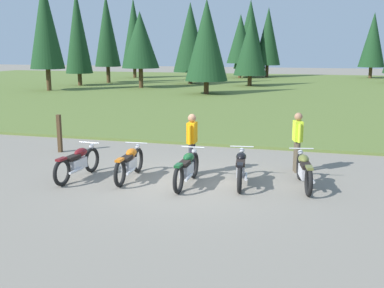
{
  "coord_description": "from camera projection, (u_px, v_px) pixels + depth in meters",
  "views": [
    {
      "loc": [
        3.18,
        -11.04,
        3.43
      ],
      "look_at": [
        0.0,
        0.6,
        0.9
      ],
      "focal_mm": 43.39,
      "sensor_mm": 36.0,
      "label": 1
    }
  ],
  "objects": [
    {
      "name": "ground_plane",
      "position": [
        186.0,
        183.0,
        11.95
      ],
      "size": [
        140.0,
        140.0,
        0.0
      ],
      "primitive_type": "plane",
      "color": "gray"
    },
    {
      "name": "grass_moorland",
      "position": [
        278.0,
        90.0,
        36.98
      ],
      "size": [
        80.0,
        44.0,
        0.1
      ],
      "primitive_type": "cube",
      "color": "#5B7033",
      "rests_on": "ground"
    },
    {
      "name": "forest_treeline",
      "position": [
        232.0,
        37.0,
        42.95
      ],
      "size": [
        38.05,
        27.46,
        8.57
      ],
      "color": "#47331E",
      "rests_on": "ground"
    },
    {
      "name": "motorcycle_maroon",
      "position": [
        78.0,
        162.0,
        12.26
      ],
      "size": [
        0.62,
        2.1,
        0.88
      ],
      "color": "black",
      "rests_on": "ground"
    },
    {
      "name": "motorcycle_orange",
      "position": [
        130.0,
        163.0,
        12.2
      ],
      "size": [
        0.62,
        2.1,
        0.88
      ],
      "color": "black",
      "rests_on": "ground"
    },
    {
      "name": "motorcycle_british_green",
      "position": [
        187.0,
        168.0,
        11.66
      ],
      "size": [
        0.62,
        2.1,
        0.88
      ],
      "color": "black",
      "rests_on": "ground"
    },
    {
      "name": "motorcycle_black",
      "position": [
        241.0,
        168.0,
        11.72
      ],
      "size": [
        0.63,
        2.1,
        0.88
      ],
      "color": "black",
      "rests_on": "ground"
    },
    {
      "name": "motorcycle_olive",
      "position": [
        304.0,
        170.0,
        11.48
      ],
      "size": [
        0.7,
        2.08,
        0.88
      ],
      "color": "black",
      "rests_on": "ground"
    },
    {
      "name": "rider_near_row_end",
      "position": [
        297.0,
        139.0,
        12.82
      ],
      "size": [
        0.31,
        0.53,
        1.67
      ],
      "color": "#4C4233",
      "rests_on": "ground"
    },
    {
      "name": "rider_checking_bike",
      "position": [
        192.0,
        140.0,
        12.58
      ],
      "size": [
        0.22,
        0.55,
        1.67
      ],
      "color": "#2D2D38",
      "rests_on": "ground"
    },
    {
      "name": "trail_marker_post",
      "position": [
        59.0,
        133.0,
        15.32
      ],
      "size": [
        0.12,
        0.12,
        1.25
      ],
      "primitive_type": "cube",
      "color": "#47331E",
      "rests_on": "ground"
    }
  ]
}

